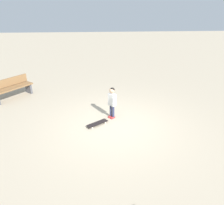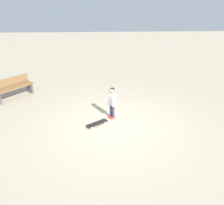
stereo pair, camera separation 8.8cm
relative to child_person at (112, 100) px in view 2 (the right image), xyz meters
name	(u,v)px [view 2 (the right image)]	position (x,y,z in m)	size (l,w,h in m)	color
ground_plane	(114,126)	(-0.03, 0.55, -0.66)	(50.00, 50.00, 0.00)	tan
child_person	(112,100)	(0.00, 0.00, 0.00)	(0.27, 0.40, 1.06)	#2D3351
skateboard	(97,123)	(0.49, 0.46, -0.60)	(0.69, 0.56, 0.07)	black
street_bench	(13,87)	(3.84, -1.96, -0.23)	(1.36, 1.52, 0.80)	brown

